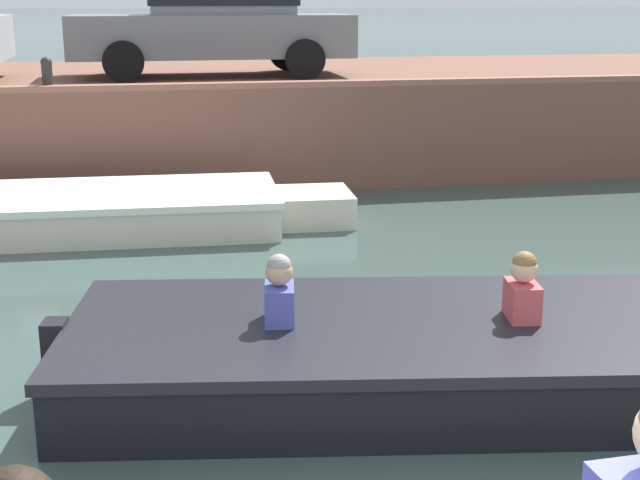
% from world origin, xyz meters
% --- Properties ---
extents(ground_plane, '(400.00, 400.00, 0.00)m').
position_xyz_m(ground_plane, '(0.00, 4.98, 0.00)').
color(ground_plane, '#384C47').
extents(far_quay_wall, '(60.00, 6.00, 1.47)m').
position_xyz_m(far_quay_wall, '(0.00, 12.95, 0.73)').
color(far_quay_wall, brown).
rests_on(far_quay_wall, ground).
extents(far_wall_coping, '(60.00, 0.24, 0.08)m').
position_xyz_m(far_wall_coping, '(0.00, 10.07, 1.51)').
color(far_wall_coping, '#925F4C').
rests_on(far_wall_coping, far_quay_wall).
extents(boat_moored_central_cream, '(5.72, 2.05, 0.47)m').
position_xyz_m(boat_moored_central_cream, '(-1.87, 8.33, 0.23)').
color(boat_moored_central_cream, silver).
rests_on(boat_moored_central_cream, ground).
extents(motorboat_passing, '(5.97, 2.68, 1.00)m').
position_xyz_m(motorboat_passing, '(0.79, 3.34, 0.26)').
color(motorboat_passing, black).
rests_on(motorboat_passing, ground).
extents(car_left_inner_grey, '(4.31, 1.89, 1.54)m').
position_xyz_m(car_left_inner_grey, '(-0.10, 12.06, 2.31)').
color(car_left_inner_grey, slate).
rests_on(car_left_inner_grey, far_quay_wall).
extents(mooring_bollard_mid, '(0.15, 0.15, 0.45)m').
position_xyz_m(mooring_bollard_mid, '(-2.48, 10.20, 1.71)').
color(mooring_bollard_mid, '#2D2B28').
rests_on(mooring_bollard_mid, far_quay_wall).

